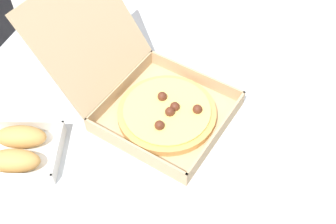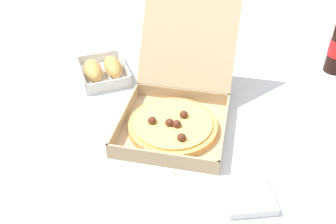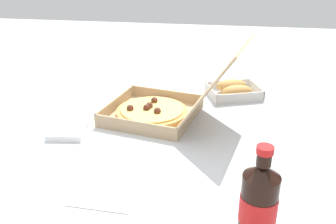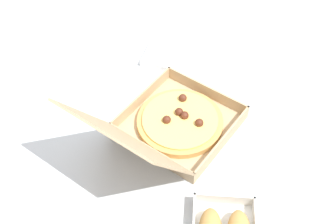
{
  "view_description": "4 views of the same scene",
  "coord_description": "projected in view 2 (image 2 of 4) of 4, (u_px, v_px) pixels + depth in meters",
  "views": [
    {
      "loc": [
        -0.68,
        -0.31,
        1.53
      ],
      "look_at": [
        -0.08,
        -0.08,
        0.74
      ],
      "focal_mm": 44.44,
      "sensor_mm": 36.0,
      "label": 1
    },
    {
      "loc": [
        -0.09,
        -0.87,
        1.39
      ],
      "look_at": [
        -0.09,
        -0.02,
        0.73
      ],
      "focal_mm": 40.22,
      "sensor_mm": 36.0,
      "label": 2
    },
    {
      "loc": [
        1.1,
        0.15,
        1.28
      ],
      "look_at": [
        -0.07,
        -0.03,
        0.73
      ],
      "focal_mm": 40.97,
      "sensor_mm": 36.0,
      "label": 3
    },
    {
      "loc": [
        -0.37,
        0.67,
        1.69
      ],
      "look_at": [
        -0.04,
        -0.06,
        0.77
      ],
      "focal_mm": 46.98,
      "sensor_mm": 36.0,
      "label": 4
    }
  ],
  "objects": [
    {
      "name": "dining_table",
      "position": [
        196.0,
        132.0,
        1.16
      ],
      "size": [
        1.17,
        0.93,
        0.71
      ],
      "color": "silver",
      "rests_on": "ground_plane"
    },
    {
      "name": "bread_side_box",
      "position": [
        103.0,
        70.0,
        1.25
      ],
      "size": [
        0.2,
        0.23,
        0.06
      ],
      "color": "white",
      "rests_on": "dining_table"
    },
    {
      "name": "diner_person",
      "position": [
        193.0,
        15.0,
        1.73
      ],
      "size": [
        0.38,
        0.43,
        1.15
      ],
      "color": "#333847",
      "rests_on": "ground_plane"
    },
    {
      "name": "chair",
      "position": [
        190.0,
        61.0,
        1.81
      ],
      "size": [
        0.44,
        0.44,
        0.83
      ],
      "color": "#232328",
      "rests_on": "ground_plane"
    },
    {
      "name": "napkin_pile",
      "position": [
        247.0,
        195.0,
        0.85
      ],
      "size": [
        0.12,
        0.12,
        0.02
      ],
      "primitive_type": "cube",
      "rotation": [
        0.0,
        0.0,
        0.11
      ],
      "color": "white",
      "rests_on": "dining_table"
    },
    {
      "name": "pizza_box_open",
      "position": [
        175.0,
        109.0,
        1.05
      ],
      "size": [
        0.37,
        0.5,
        0.28
      ],
      "color": "tan",
      "rests_on": "dining_table"
    },
    {
      "name": "paper_menu",
      "position": [
        321.0,
        136.0,
        1.02
      ],
      "size": [
        0.22,
        0.16,
        0.0
      ],
      "primitive_type": "cube",
      "rotation": [
        0.0,
        0.0,
        -0.05
      ],
      "color": "white",
      "rests_on": "dining_table"
    }
  ]
}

